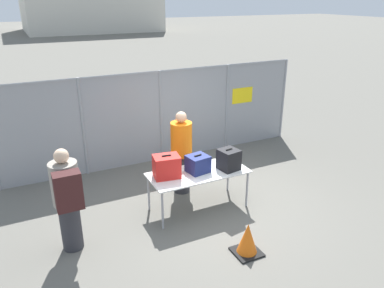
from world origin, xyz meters
The scene contains 10 objects.
ground_plane centered at (0.00, 0.00, 0.00)m, with size 120.00×120.00×0.00m, color #605E56.
fence_section centered at (0.02, 2.36, 1.13)m, with size 7.26×0.07×2.17m.
inspection_table centered at (-0.24, -0.05, 0.69)m, with size 1.82×0.80×0.74m.
suitcase_red centered at (-0.82, 0.05, 0.94)m, with size 0.50×0.40×0.42m.
suitcase_navy centered at (-0.23, -0.01, 0.89)m, with size 0.42×0.39×0.33m.
suitcase_black centered at (0.33, -0.17, 0.93)m, with size 0.39×0.39×0.41m.
traveler_hooded centered at (-2.56, -0.30, 0.93)m, with size 0.42×0.65×1.69m.
security_worker_near centered at (-0.24, 0.68, 0.87)m, with size 0.42×0.42×1.69m.
utility_trailer centered at (0.56, 4.47, 0.44)m, with size 3.66×2.16×0.76m.
traffic_cone centered at (-0.16, -1.57, 0.24)m, with size 0.42×0.42×0.52m.
Camera 1 is at (-3.04, -5.50, 3.74)m, focal length 35.00 mm.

